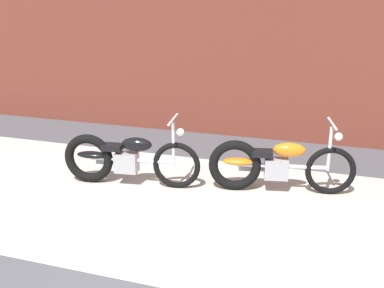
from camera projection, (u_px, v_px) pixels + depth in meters
The scene contains 4 objects.
ground_plane at pixel (114, 278), 4.33m from camera, with size 80.00×80.00×0.00m, color #47474C.
sidewalk_slab at pixel (176, 203), 5.92m from camera, with size 36.00×3.50×0.01m, color #B2ADA3.
motorcycle_black at pixel (121, 158), 6.41m from camera, with size 2.00×0.59×1.03m.
motorcycle_orange at pixel (271, 164), 6.17m from camera, with size 1.99×0.67×1.03m.
Camera 1 is at (1.86, -3.30, 2.58)m, focal length 41.94 mm.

